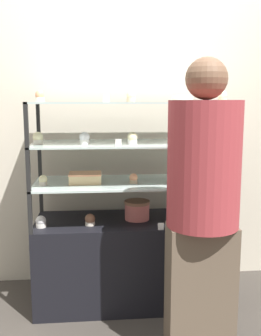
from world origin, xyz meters
TOP-DOWN VIEW (x-y plane):
  - ground_plane at (0.00, 0.00)m, footprint 20.00×20.00m
  - back_wall at (0.00, 0.40)m, footprint 8.00×0.05m
  - display_base at (0.00, 0.00)m, footprint 1.26×0.51m
  - display_riser_lower at (0.00, 0.00)m, footprint 1.26×0.51m
  - display_riser_middle at (0.00, 0.00)m, footprint 1.26×0.51m
  - display_riser_upper at (0.00, 0.00)m, footprint 1.26×0.51m
  - layer_cake_centerpiece at (0.04, 0.00)m, footprint 0.17×0.17m
  - sheet_cake_frosted at (-0.29, -0.02)m, footprint 0.21×0.16m
  - cupcake_0 at (-0.57, -0.12)m, footprint 0.06×0.06m
  - cupcake_1 at (-0.27, -0.10)m, footprint 0.06×0.06m
  - cupcake_2 at (0.30, -0.10)m, footprint 0.06×0.06m
  - cupcake_3 at (0.57, -0.10)m, footprint 0.06×0.06m
  - price_tag_0 at (0.17, -0.24)m, footprint 0.04×0.00m
  - cupcake_4 at (-0.56, -0.06)m, footprint 0.05×0.05m
  - cupcake_5 at (0.01, -0.06)m, footprint 0.05×0.05m
  - cupcake_6 at (0.28, -0.12)m, footprint 0.05×0.05m
  - cupcake_7 at (0.57, -0.08)m, footprint 0.05×0.05m
  - price_tag_1 at (0.32, -0.24)m, footprint 0.04×0.00m
  - cupcake_8 at (-0.58, -0.07)m, footprint 0.06×0.06m
  - cupcake_9 at (-0.29, -0.10)m, footprint 0.06×0.06m
  - cupcake_10 at (-0.00, -0.13)m, footprint 0.06×0.06m
  - cupcake_11 at (0.30, -0.04)m, footprint 0.06×0.06m
  - cupcake_12 at (0.55, -0.04)m, footprint 0.06×0.06m
  - price_tag_2 at (-0.09, -0.24)m, footprint 0.04×0.00m
  - cupcake_13 at (-0.56, -0.06)m, footprint 0.06×0.06m
  - cupcake_14 at (-0.01, -0.13)m, footprint 0.06×0.06m
  - cupcake_15 at (0.57, -0.07)m, footprint 0.06×0.06m
  - price_tag_3 at (-0.16, -0.24)m, footprint 0.04×0.00m
  - donut_glazed at (0.33, -0.03)m, footprint 0.14×0.14m
  - customer_figure at (0.31, -0.64)m, footprint 0.36×0.36m

SIDE VIEW (x-z plane):
  - ground_plane at x=0.00m, z-range 0.00..0.00m
  - display_base at x=0.00m, z-range 0.00..0.57m
  - price_tag_0 at x=0.17m, z-range 0.57..0.62m
  - cupcake_0 at x=-0.57m, z-range 0.57..0.64m
  - cupcake_1 at x=-0.27m, z-range 0.57..0.64m
  - cupcake_2 at x=0.30m, z-range 0.57..0.64m
  - cupcake_3 at x=0.57m, z-range 0.57..0.64m
  - layer_cake_centerpiece at x=0.04m, z-range 0.57..0.70m
  - display_riser_lower at x=0.00m, z-range 0.69..0.94m
  - customer_figure at x=0.31m, z-range 0.05..1.61m
  - price_tag_1 at x=0.32m, z-range 0.83..0.87m
  - cupcake_4 at x=-0.56m, z-range 0.83..0.89m
  - cupcake_5 at x=0.01m, z-range 0.83..0.89m
  - cupcake_6 at x=0.28m, z-range 0.83..0.89m
  - cupcake_7 at x=0.57m, z-range 0.83..0.89m
  - sheet_cake_frosted at x=-0.29m, z-range 0.83..0.90m
  - display_riser_middle at x=0.00m, z-range 0.94..1.20m
  - price_tag_2 at x=-0.09m, z-range 1.09..1.13m
  - cupcake_8 at x=-0.58m, z-range 1.09..1.16m
  - cupcake_9 at x=-0.29m, z-range 1.09..1.16m
  - cupcake_10 at x=0.00m, z-range 1.09..1.16m
  - cupcake_11 at x=0.30m, z-range 1.09..1.16m
  - cupcake_12 at x=0.55m, z-range 1.09..1.16m
  - back_wall at x=0.00m, z-range 0.00..2.60m
  - display_riser_upper at x=0.00m, z-range 1.20..1.46m
  - donut_glazed at x=0.33m, z-range 1.35..1.39m
  - price_tag_3 at x=-0.16m, z-range 1.35..1.39m
  - cupcake_13 at x=-0.56m, z-range 1.35..1.42m
  - cupcake_14 at x=-0.01m, z-range 1.35..1.42m
  - cupcake_15 at x=0.57m, z-range 1.35..1.42m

